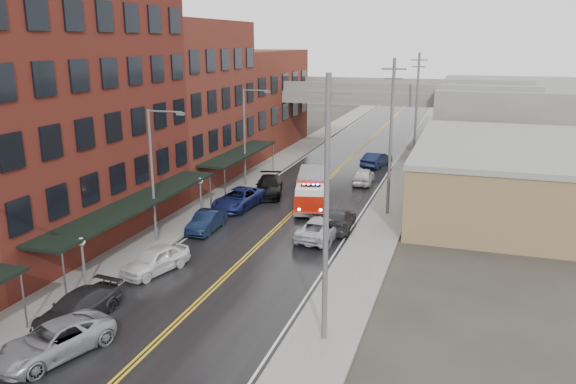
% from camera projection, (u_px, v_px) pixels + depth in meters
% --- Properties ---
extents(road, '(11.00, 160.00, 0.02)m').
position_uv_depth(road, '(280.00, 225.00, 41.50)').
color(road, black).
rests_on(road, ground).
extents(sidewalk_left, '(3.00, 160.00, 0.15)m').
position_uv_depth(sidewalk_left, '(191.00, 215.00, 43.65)').
color(sidewalk_left, slate).
rests_on(sidewalk_left, ground).
extents(sidewalk_right, '(3.00, 160.00, 0.15)m').
position_uv_depth(sidewalk_right, '(378.00, 234.00, 39.32)').
color(sidewalk_right, slate).
rests_on(sidewalk_right, ground).
extents(curb_left, '(0.30, 160.00, 0.15)m').
position_uv_depth(curb_left, '(210.00, 217.00, 43.16)').
color(curb_left, gray).
rests_on(curb_left, ground).
extents(curb_right, '(0.30, 160.00, 0.15)m').
position_uv_depth(curb_right, '(355.00, 232.00, 39.81)').
color(curb_right, gray).
rests_on(curb_right, ground).
extents(brick_building_b, '(9.00, 20.00, 18.00)m').
position_uv_depth(brick_building_b, '(53.00, 107.00, 36.66)').
color(brick_building_b, '#561717').
rests_on(brick_building_b, ground).
extents(brick_building_c, '(9.00, 15.00, 15.00)m').
position_uv_depth(brick_building_c, '(182.00, 103.00, 53.12)').
color(brick_building_c, '#5E271C').
rests_on(brick_building_c, ground).
extents(brick_building_far, '(9.00, 20.00, 12.00)m').
position_uv_depth(brick_building_far, '(250.00, 100.00, 69.59)').
color(brick_building_far, maroon).
rests_on(brick_building_far, ground).
extents(tan_building, '(14.00, 22.00, 5.00)m').
position_uv_depth(tan_building, '(507.00, 178.00, 45.29)').
color(tan_building, '#8C6C4B').
rests_on(tan_building, ground).
extents(right_far_block, '(18.00, 30.00, 8.00)m').
position_uv_depth(right_far_block, '(512.00, 115.00, 71.86)').
color(right_far_block, slate).
rests_on(right_far_block, ground).
extents(awning_1, '(2.60, 18.00, 3.09)m').
position_uv_depth(awning_1, '(136.00, 203.00, 36.51)').
color(awning_1, black).
rests_on(awning_1, ground).
extents(awning_2, '(2.60, 13.00, 3.09)m').
position_uv_depth(awning_2, '(240.00, 153.00, 52.59)').
color(awning_2, black).
rests_on(awning_2, ground).
extents(globe_lamp_1, '(0.44, 0.44, 3.12)m').
position_uv_depth(globe_lamp_1, '(82.00, 252.00, 29.94)').
color(globe_lamp_1, '#59595B').
rests_on(globe_lamp_1, ground).
extents(globe_lamp_2, '(0.44, 0.44, 3.12)m').
position_uv_depth(globe_lamp_2, '(200.00, 188.00, 42.80)').
color(globe_lamp_2, '#59595B').
rests_on(globe_lamp_2, ground).
extents(street_lamp_1, '(2.64, 0.22, 9.00)m').
position_uv_depth(street_lamp_1, '(155.00, 168.00, 36.58)').
color(street_lamp_1, '#59595B').
rests_on(street_lamp_1, ground).
extents(street_lamp_2, '(2.64, 0.22, 9.00)m').
position_uv_depth(street_lamp_2, '(247.00, 131.00, 51.27)').
color(street_lamp_2, '#59595B').
rests_on(street_lamp_2, ground).
extents(utility_pole_0, '(1.80, 0.24, 12.00)m').
position_uv_depth(utility_pole_0, '(326.00, 208.00, 23.94)').
color(utility_pole_0, '#59595B').
rests_on(utility_pole_0, ground).
extents(utility_pole_1, '(1.80, 0.24, 12.00)m').
position_uv_depth(utility_pole_1, '(391.00, 135.00, 42.31)').
color(utility_pole_1, '#59595B').
rests_on(utility_pole_1, ground).
extents(utility_pole_2, '(1.80, 0.24, 12.00)m').
position_uv_depth(utility_pole_2, '(416.00, 106.00, 60.68)').
color(utility_pole_2, '#59595B').
rests_on(utility_pole_2, ground).
extents(overpass, '(40.00, 10.00, 7.50)m').
position_uv_depth(overpass, '(362.00, 101.00, 69.32)').
color(overpass, slate).
rests_on(overpass, ground).
extents(fire_truck, '(4.37, 7.94, 2.77)m').
position_uv_depth(fire_truck, '(312.00, 189.00, 45.68)').
color(fire_truck, '#AC1507').
rests_on(fire_truck, ground).
extents(parked_car_left_2, '(3.98, 5.68, 1.44)m').
position_uv_depth(parked_car_left_2, '(54.00, 341.00, 24.20)').
color(parked_car_left_2, gray).
rests_on(parked_car_left_2, ground).
extents(parked_car_left_3, '(2.42, 5.09, 1.43)m').
position_uv_depth(parked_car_left_3, '(77.00, 308.00, 27.15)').
color(parked_car_left_3, black).
rests_on(parked_car_left_3, ground).
extents(parked_car_left_4, '(2.99, 4.82, 1.53)m').
position_uv_depth(parked_car_left_4, '(155.00, 260.00, 32.97)').
color(parked_car_left_4, silver).
rests_on(parked_car_left_4, ground).
extents(parked_car_left_5, '(1.67, 4.39, 1.43)m').
position_uv_depth(parked_car_left_5, '(206.00, 221.00, 40.11)').
color(parked_car_left_5, black).
rests_on(parked_car_left_5, ground).
extents(parked_car_left_6, '(3.15, 5.89, 1.57)m').
position_uv_depth(parked_car_left_6, '(239.00, 199.00, 45.61)').
color(parked_car_left_6, '#151E51').
rests_on(parked_car_left_6, ground).
extents(parked_car_left_7, '(3.71, 6.00, 1.62)m').
position_uv_depth(parked_car_left_7, '(269.00, 186.00, 49.38)').
color(parked_car_left_7, black).
rests_on(parked_car_left_7, ground).
extents(parked_car_right_0, '(2.83, 5.53, 1.49)m').
position_uv_depth(parked_car_right_0, '(321.00, 228.00, 38.59)').
color(parked_car_right_0, '#B4B6BD').
rests_on(parked_car_right_0, ground).
extents(parked_car_right_1, '(2.43, 5.35, 1.52)m').
position_uv_depth(parked_car_right_1, '(338.00, 219.00, 40.42)').
color(parked_car_right_1, '#262628').
rests_on(parked_car_right_1, ground).
extents(parked_car_right_2, '(2.00, 4.50, 1.51)m').
position_uv_depth(parked_car_right_2, '(364.00, 176.00, 53.28)').
color(parked_car_right_2, silver).
rests_on(parked_car_right_2, ground).
extents(parked_car_right_3, '(2.89, 5.16, 1.61)m').
position_uv_depth(parked_car_right_3, '(377.00, 160.00, 60.36)').
color(parked_car_right_3, black).
rests_on(parked_car_right_3, ground).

